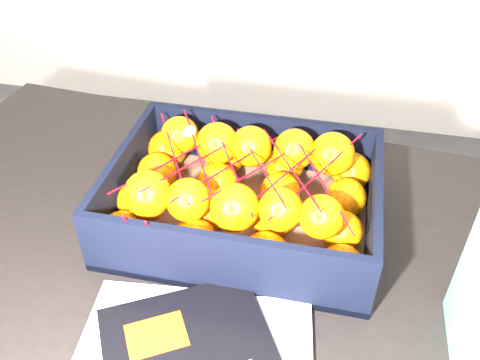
# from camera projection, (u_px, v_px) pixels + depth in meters

# --- Properties ---
(table) EXTENTS (1.26, 0.90, 0.75)m
(table) POSITION_uv_depth(u_px,v_px,m) (211.00, 302.00, 0.84)
(table) COLOR black
(table) RESTS_ON ground
(produce_crate) EXTENTS (0.41, 0.31, 0.11)m
(produce_crate) POSITION_uv_depth(u_px,v_px,m) (244.00, 206.00, 0.83)
(produce_crate) COLOR brown
(produce_crate) RESTS_ON table
(clementine_heap) EXTENTS (0.39, 0.29, 0.12)m
(clementine_heap) POSITION_uv_depth(u_px,v_px,m) (241.00, 190.00, 0.81)
(clementine_heap) COLOR orange
(clementine_heap) RESTS_ON produce_crate
(mesh_net) EXTENTS (0.34, 0.27, 0.10)m
(mesh_net) POSITION_uv_depth(u_px,v_px,m) (237.00, 170.00, 0.77)
(mesh_net) COLOR #B80615
(mesh_net) RESTS_ON clementine_heap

